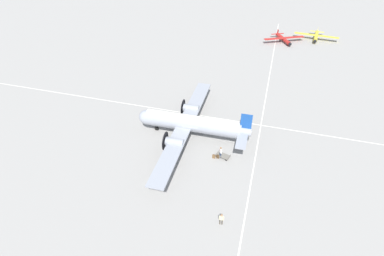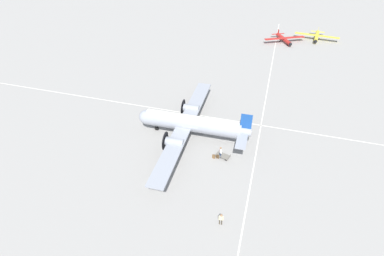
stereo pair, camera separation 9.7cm
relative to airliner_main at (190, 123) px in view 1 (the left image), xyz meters
The scene contains 11 objects.
ground_plane 2.40m from the airliner_main, behind, with size 300.00×300.00×0.00m, color gray.
apron_line_eastwest 6.27m from the airliner_main, 93.68° to the right, with size 120.00×0.16×0.01m.
apron_line_northsouth 10.63m from the airliner_main, behind, with size 0.16×120.00×0.01m.
airliner_main is the anchor object (origin of this frame).
crew_foreground 16.56m from the airliner_main, 118.58° to the left, with size 0.59×0.28×1.73m.
passenger_boarding 6.74m from the airliner_main, 146.92° to the left, with size 0.45×0.51×1.88m.
suitcase_near_door 6.57m from the airliner_main, 139.49° to the left, with size 0.44×0.17×0.66m.
suitcase_upright_spare 6.88m from the airliner_main, 143.36° to the left, with size 0.39×0.15×0.64m.
baggage_cart 7.17m from the airliner_main, 149.57° to the left, with size 2.19×1.59×0.56m.
light_aircraft_distant 46.46m from the airliner_main, 105.41° to the right, with size 10.16×7.97×2.08m.
light_aircraft_taxiing 53.19m from the airliner_main, 112.69° to the right, with size 11.22×8.38×2.12m.
Camera 1 is at (-10.07, 35.04, 28.57)m, focal length 28.00 mm.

